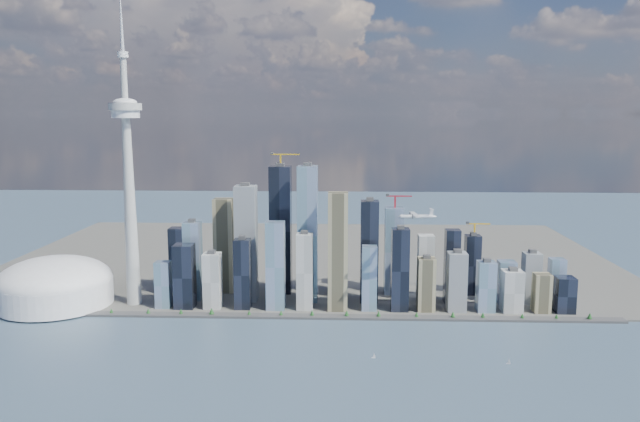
{
  "coord_description": "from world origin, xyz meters",
  "views": [
    {
      "loc": [
        79.72,
        -767.44,
        342.51
      ],
      "look_at": [
        39.22,
        260.0,
        182.42
      ],
      "focal_mm": 35.0,
      "sensor_mm": 36.0,
      "label": 1
    }
  ],
  "objects_px": {
    "airplane": "(417,216)",
    "sailboat_west": "(374,356)",
    "dome_stadium": "(55,284)",
    "sailboat_east": "(509,362)",
    "needle_tower": "(129,175)"
  },
  "relations": [
    {
      "from": "airplane",
      "to": "sailboat_east",
      "type": "bearing_deg",
      "value": -59.17
    },
    {
      "from": "dome_stadium",
      "to": "sailboat_east",
      "type": "height_order",
      "value": "dome_stadium"
    },
    {
      "from": "dome_stadium",
      "to": "airplane",
      "type": "height_order",
      "value": "airplane"
    },
    {
      "from": "sailboat_east",
      "to": "needle_tower",
      "type": "bearing_deg",
      "value": 179.55
    },
    {
      "from": "dome_stadium",
      "to": "sailboat_east",
      "type": "relative_size",
      "value": 22.48
    },
    {
      "from": "airplane",
      "to": "dome_stadium",
      "type": "bearing_deg",
      "value": 167.42
    },
    {
      "from": "airplane",
      "to": "sailboat_west",
      "type": "relative_size",
      "value": 7.44
    },
    {
      "from": "dome_stadium",
      "to": "sailboat_east",
      "type": "bearing_deg",
      "value": -17.61
    },
    {
      "from": "sailboat_west",
      "to": "needle_tower",
      "type": "bearing_deg",
      "value": 160.55
    },
    {
      "from": "airplane",
      "to": "sailboat_west",
      "type": "height_order",
      "value": "airplane"
    },
    {
      "from": "dome_stadium",
      "to": "needle_tower",
      "type": "bearing_deg",
      "value": 4.09
    },
    {
      "from": "dome_stadium",
      "to": "sailboat_west",
      "type": "distance_m",
      "value": 606.85
    },
    {
      "from": "dome_stadium",
      "to": "sailboat_east",
      "type": "xyz_separation_m",
      "value": [
        748.92,
        -237.71,
        -36.58
      ]
    },
    {
      "from": "sailboat_west",
      "to": "sailboat_east",
      "type": "distance_m",
      "value": 186.43
    },
    {
      "from": "needle_tower",
      "to": "sailboat_east",
      "type": "distance_m",
      "value": 697.44
    }
  ]
}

